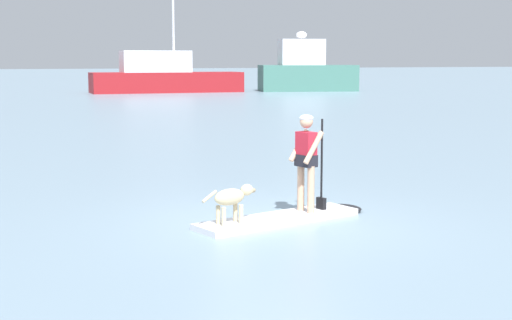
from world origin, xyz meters
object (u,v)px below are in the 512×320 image
at_px(paddleboard, 289,217).
at_px(dog, 232,198).
at_px(moored_boat_port, 164,76).
at_px(person_paddler, 307,156).
at_px(moored_boat_starboard, 306,71).

height_order(paddleboard, dog, dog).
height_order(paddleboard, moored_boat_port, moored_boat_port).
bearing_deg(moored_boat_port, person_paddler, -101.45).
bearing_deg(paddleboard, moored_boat_starboard, 64.55).
bearing_deg(moored_boat_starboard, dog, -116.42).
distance_m(paddleboard, moored_boat_starboard, 50.54).
height_order(person_paddler, moored_boat_starboard, moored_boat_starboard).
relative_size(paddleboard, dog, 3.34).
xyz_separation_m(paddleboard, person_paddler, (0.37, 0.10, 0.99)).
height_order(paddleboard, moored_boat_starboard, moored_boat_starboard).
height_order(dog, moored_boat_port, moored_boat_port).
bearing_deg(paddleboard, person_paddler, 15.32).
bearing_deg(dog, moored_boat_starboard, 63.58).
height_order(person_paddler, moored_boat_port, moored_boat_port).
xyz_separation_m(person_paddler, moored_boat_starboard, (21.34, 45.51, 0.59)).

